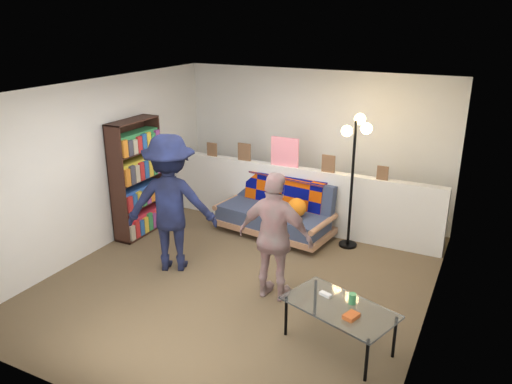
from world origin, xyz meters
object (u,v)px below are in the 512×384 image
bookshelf (137,182)px  coffee_table (340,309)px  futon_sofa (277,212)px  floor_lamp (355,155)px  person_right (275,237)px  person_left (171,204)px

bookshelf → coffee_table: size_ratio=1.43×
futon_sofa → bookshelf: (-1.90, -0.91, 0.47)m
floor_lamp → bookshelf: bearing=-161.5°
coffee_table → person_right: 1.18m
bookshelf → person_right: bearing=-16.2°
futon_sofa → person_left: (-0.78, -1.60, 0.55)m
floor_lamp → person_left: 2.60m
coffee_table → person_left: size_ratio=0.68×
floor_lamp → person_right: 1.92m
person_left → coffee_table: bearing=140.6°
bookshelf → person_left: size_ratio=0.98×
futon_sofa → person_left: person_left is taller
coffee_table → person_left: (-2.50, 0.65, 0.48)m
bookshelf → coffee_table: 3.87m
futon_sofa → coffee_table: bearing=-52.7°
person_left → futon_sofa: bearing=-140.8°
coffee_table → futon_sofa: bearing=127.3°
futon_sofa → floor_lamp: bearing=5.1°
coffee_table → person_left: person_left is taller
person_left → person_right: 1.52m
bookshelf → person_left: 1.31m
coffee_table → person_right: (-0.98, 0.57, 0.35)m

